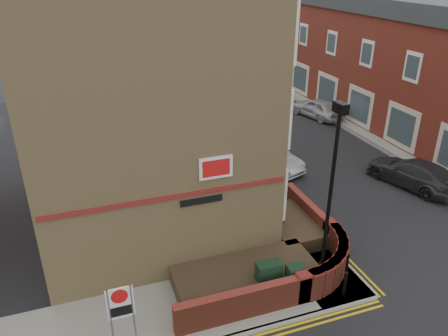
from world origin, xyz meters
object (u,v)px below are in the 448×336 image
(lamppost, at_px, (330,199))
(zone_sign, at_px, (121,308))
(utility_cabinet_large, at_px, (268,278))
(silver_car_near, at_px, (271,157))

(lamppost, bearing_deg, zone_sign, -173.93)
(lamppost, xyz_separation_m, zone_sign, (-6.60, -0.70, -1.70))
(utility_cabinet_large, distance_m, silver_car_near, 9.83)
(silver_car_near, bearing_deg, zone_sign, -152.73)
(lamppost, distance_m, utility_cabinet_large, 3.24)
(lamppost, distance_m, zone_sign, 6.85)
(lamppost, xyz_separation_m, silver_car_near, (2.32, 8.98, -2.71))
(lamppost, height_order, utility_cabinet_large, lamppost)
(utility_cabinet_large, height_order, zone_sign, zone_sign)
(utility_cabinet_large, distance_m, zone_sign, 4.86)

